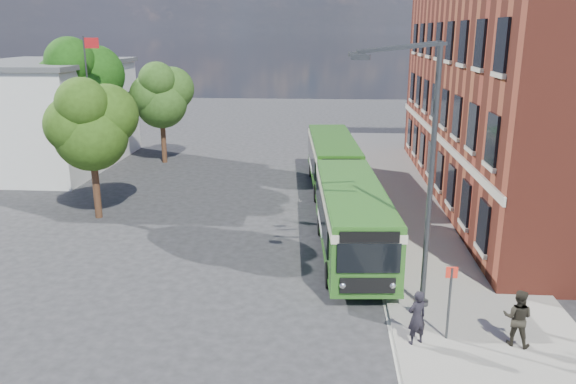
{
  "coord_description": "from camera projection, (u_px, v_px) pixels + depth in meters",
  "views": [
    {
      "loc": [
        1.81,
        -19.92,
        9.29
      ],
      "look_at": [
        0.06,
        4.63,
        2.2
      ],
      "focal_mm": 35.0,
      "sensor_mm": 36.0,
      "label": 1
    }
  ],
  "objects": [
    {
      "name": "pedestrian_a",
      "position": [
        417.0,
        317.0,
        16.83
      ],
      "size": [
        0.75,
        0.65,
        1.73
      ],
      "primitive_type": "imported",
      "rotation": [
        0.0,
        0.0,
        3.61
      ],
      "color": "black",
      "rests_on": "pavement"
    },
    {
      "name": "bus_stop_sign",
      "position": [
        450.0,
        298.0,
        16.96
      ],
      "size": [
        0.35,
        0.08,
        2.52
      ],
      "color": "#383B3E",
      "rests_on": "ground"
    },
    {
      "name": "bus_rear",
      "position": [
        333.0,
        157.0,
        34.36
      ],
      "size": [
        3.37,
        10.61,
        3.02
      ],
      "color": "#255917",
      "rests_on": "ground"
    },
    {
      "name": "tree_mid",
      "position": [
        79.0,
        82.0,
        36.25
      ],
      "size": [
        5.31,
        5.05,
        8.97
      ],
      "color": "#3D2316",
      "rests_on": "ground"
    },
    {
      "name": "white_building",
      "position": [
        45.0,
        114.0,
        39.26
      ],
      "size": [
        9.4,
        13.4,
        7.3
      ],
      "color": "silver",
      "rests_on": "ground"
    },
    {
      "name": "kerb_line",
      "position": [
        367.0,
        216.0,
        29.18
      ],
      "size": [
        0.12,
        48.0,
        0.01
      ],
      "primitive_type": "cube",
      "color": "beige",
      "rests_on": "ground"
    },
    {
      "name": "street_lamp",
      "position": [
        420.0,
        175.0,
        18.21
      ],
      "size": [
        2.96,
        2.38,
        9.0
      ],
      "color": "#383B3E",
      "rests_on": "ground"
    },
    {
      "name": "tree_right",
      "position": [
        161.0,
        95.0,
        39.72
      ],
      "size": [
        4.3,
        4.09,
        7.27
      ],
      "color": "#3D2316",
      "rests_on": "ground"
    },
    {
      "name": "ground",
      "position": [
        278.0,
        279.0,
        21.79
      ],
      "size": [
        120.0,
        120.0,
        0.0
      ],
      "primitive_type": "plane",
      "color": "#262629",
      "rests_on": "ground"
    },
    {
      "name": "pavement",
      "position": [
        426.0,
        216.0,
        28.96
      ],
      "size": [
        6.0,
        48.0,
        0.15
      ],
      "primitive_type": "cube",
      "color": "gray",
      "rests_on": "ground"
    },
    {
      "name": "pedestrian_b",
      "position": [
        518.0,
        318.0,
        16.76
      ],
      "size": [
        1.06,
        0.96,
        1.78
      ],
      "primitive_type": "imported",
      "rotation": [
        0.0,
        0.0,
        2.73
      ],
      "color": "black",
      "rests_on": "pavement"
    },
    {
      "name": "tree_left",
      "position": [
        91.0,
        124.0,
        27.61
      ],
      "size": [
        4.27,
        4.06,
        7.21
      ],
      "color": "#3D2316",
      "rests_on": "ground"
    },
    {
      "name": "flagpole",
      "position": [
        91.0,
        106.0,
        33.73
      ],
      "size": [
        0.95,
        0.1,
        9.0
      ],
      "color": "#383B3E",
      "rests_on": "ground"
    },
    {
      "name": "bus_front",
      "position": [
        352.0,
        213.0,
        23.78
      ],
      "size": [
        3.28,
        10.58,
        3.02
      ],
      "color": "#2D641F",
      "rests_on": "ground"
    },
    {
      "name": "brick_office",
      "position": [
        554.0,
        75.0,
        30.4
      ],
      "size": [
        12.1,
        26.0,
        14.2
      ],
      "color": "maroon",
      "rests_on": "ground"
    }
  ]
}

